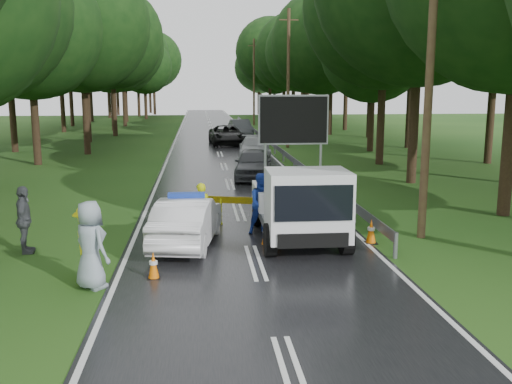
{
  "coord_description": "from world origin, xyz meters",
  "views": [
    {
      "loc": [
        -1.39,
        -13.99,
        4.44
      ],
      "look_at": [
        0.32,
        2.96,
        1.3
      ],
      "focal_mm": 40.0,
      "sensor_mm": 36.0,
      "label": 1
    }
  ],
  "objects": [
    {
      "name": "work_truck",
      "position": [
        1.49,
        1.96,
        1.13
      ],
      "size": [
        2.4,
        5.25,
        4.16
      ],
      "rotation": [
        0.0,
        0.0,
        -0.01
      ],
      "color": "gray",
      "rests_on": "ground"
    },
    {
      "name": "queue_car_second",
      "position": [
        2.1,
        21.57,
        0.69
      ],
      "size": [
        2.29,
        4.89,
        1.38
      ],
      "primitive_type": "imported",
      "rotation": [
        0.0,
        0.0,
        -0.08
      ],
      "color": "#93969A",
      "rests_on": "ground"
    },
    {
      "name": "cone_far",
      "position": [
        0.96,
        2.5,
        0.4
      ],
      "size": [
        0.39,
        0.39,
        0.82
      ],
      "color": "black",
      "rests_on": "ground"
    },
    {
      "name": "road",
      "position": [
        0.0,
        30.0,
        0.01
      ],
      "size": [
        7.0,
        140.0,
        0.02
      ],
      "primitive_type": "cube",
      "color": "black",
      "rests_on": "ground"
    },
    {
      "name": "utility_pole_far",
      "position": [
        5.2,
        54.0,
        5.06
      ],
      "size": [
        1.4,
        0.24,
        10.0
      ],
      "color": "#492F21",
      "rests_on": "ground"
    },
    {
      "name": "bystander_right",
      "position": [
        -3.81,
        -1.5,
        1.0
      ],
      "size": [
        1.14,
        1.14,
        1.99
      ],
      "primitive_type": "imported",
      "rotation": [
        0.0,
        0.0,
        2.35
      ],
      "color": "#8796A2",
      "rests_on": "ground"
    },
    {
      "name": "queue_car_fourth",
      "position": [
        2.4,
        37.77,
        0.78
      ],
      "size": [
        2.08,
        4.87,
        1.56
      ],
      "primitive_type": "imported",
      "rotation": [
        0.0,
        0.0,
        0.09
      ],
      "color": "#3B3E42",
      "rests_on": "ground"
    },
    {
      "name": "cone_near_left",
      "position": [
        -2.5,
        -1.0,
        0.32
      ],
      "size": [
        0.31,
        0.31,
        0.66
      ],
      "color": "black",
      "rests_on": "ground"
    },
    {
      "name": "barrier",
      "position": [
        -0.07,
        4.0,
        0.72
      ],
      "size": [
        2.23,
        0.67,
        0.95
      ],
      "rotation": [
        0.0,
        0.0,
        -0.28
      ],
      "color": "#D3DA0B",
      "rests_on": "ground"
    },
    {
      "name": "cone_left_mid",
      "position": [
        -2.0,
        1.85,
        0.33
      ],
      "size": [
        0.32,
        0.32,
        0.67
      ],
      "color": "black",
      "rests_on": "ground"
    },
    {
      "name": "utility_pole_mid",
      "position": [
        5.2,
        28.0,
        5.06
      ],
      "size": [
        1.4,
        0.24,
        10.0
      ],
      "color": "#492F21",
      "rests_on": "ground"
    },
    {
      "name": "queue_car_third",
      "position": [
        0.8,
        30.56,
        0.76
      ],
      "size": [
        2.85,
        5.62,
        1.52
      ],
      "primitive_type": "imported",
      "rotation": [
        0.0,
        0.0,
        0.06
      ],
      "color": "black",
      "rests_on": "ground"
    },
    {
      "name": "police_sedan",
      "position": [
        -1.76,
        1.83,
        0.69
      ],
      "size": [
        2.12,
        4.35,
        1.51
      ],
      "rotation": [
        0.0,
        0.0,
        2.98
      ],
      "color": "silver",
      "rests_on": "ground"
    },
    {
      "name": "utility_pole_near",
      "position": [
        5.2,
        2.0,
        5.06
      ],
      "size": [
        1.4,
        0.24,
        10.0
      ],
      "color": "#492F21",
      "rests_on": "ground"
    },
    {
      "name": "ground",
      "position": [
        0.0,
        0.0,
        0.0
      ],
      "size": [
        160.0,
        160.0,
        0.0
      ],
      "primitive_type": "plane",
      "color": "#194213",
      "rests_on": "ground"
    },
    {
      "name": "civilian",
      "position": [
        0.52,
        2.91,
        0.94
      ],
      "size": [
        1.04,
        0.89,
        1.88
      ],
      "primitive_type": "imported",
      "rotation": [
        0.0,
        0.0,
        0.21
      ],
      "color": "#18359F",
      "rests_on": "ground"
    },
    {
      "name": "cone_right",
      "position": [
        3.5,
        1.5,
        0.35
      ],
      "size": [
        0.34,
        0.34,
        0.73
      ],
      "color": "black",
      "rests_on": "ground"
    },
    {
      "name": "guardrail",
      "position": [
        3.7,
        29.67,
        0.55
      ],
      "size": [
        0.12,
        60.06,
        0.7
      ],
      "color": "gray",
      "rests_on": "ground"
    },
    {
      "name": "cone_center",
      "position": [
        0.47,
        1.63,
        0.32
      ],
      "size": [
        0.31,
        0.31,
        0.66
      ],
      "color": "black",
      "rests_on": "ground"
    },
    {
      "name": "bystander_left",
      "position": [
        -4.0,
        -0.8,
        0.89
      ],
      "size": [
        1.06,
        1.32,
        1.78
      ],
      "primitive_type": "imported",
      "rotation": [
        0.0,
        0.0,
        1.98
      ],
      "color": "yellow",
      "rests_on": "ground"
    },
    {
      "name": "bystander_mid",
      "position": [
        -6.1,
        1.48,
        0.92
      ],
      "size": [
        0.62,
        1.14,
        1.85
      ],
      "primitive_type": "imported",
      "rotation": [
        0.0,
        0.0,
        1.73
      ],
      "color": "#44474D",
      "rests_on": "ground"
    },
    {
      "name": "officer",
      "position": [
        -1.36,
        2.89,
        0.81
      ],
      "size": [
        0.61,
        0.41,
        1.62
      ],
      "primitive_type": "imported",
      "rotation": [
        0.0,
        0.0,
        3.1
      ],
      "color": "#C3CF0B",
      "rests_on": "ground"
    },
    {
      "name": "queue_car_first",
      "position": [
        1.26,
        13.6,
        0.75
      ],
      "size": [
        2.3,
        4.56,
        1.49
      ],
      "primitive_type": "imported",
      "rotation": [
        0.0,
        0.0,
        -0.13
      ],
      "color": "#3A3C41",
      "rests_on": "ground"
    }
  ]
}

